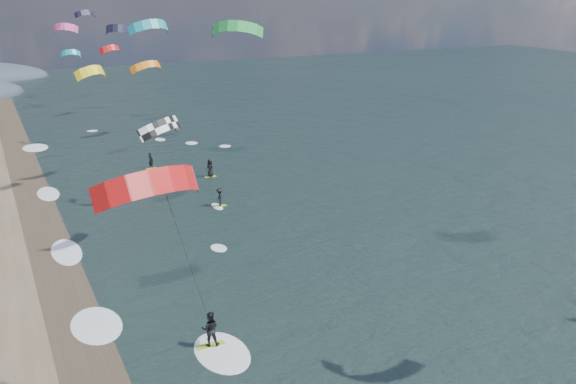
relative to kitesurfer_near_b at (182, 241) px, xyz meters
name	(u,v)px	position (x,y,z in m)	size (l,w,h in m)	color
wet_sand_strip	(94,379)	(-3.44, 3.99, -7.77)	(3.00, 240.00, 0.00)	#382D23
kitesurfer_near_b	(182,241)	(0.00, 0.00, 0.00)	(7.24, 8.56, 12.08)	#9BBF21
far_kitesurfers	(202,178)	(10.57, 30.13, -6.96)	(5.45, 14.54, 1.71)	#9BBF21
bg_kite_field	(128,45)	(7.99, 44.79, 3.70)	(12.90, 67.15, 7.69)	green
shoreline_surf	(101,326)	(-2.24, 8.74, -7.78)	(2.40, 79.40, 0.11)	white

